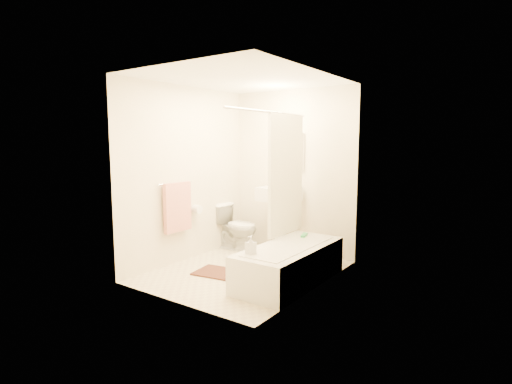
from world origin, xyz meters
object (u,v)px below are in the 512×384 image
Objects in this scene: bath_mat at (219,273)px; soap_bottle at (251,245)px; bathtub at (290,264)px; toilet at (237,227)px; sink at (279,218)px.

soap_bottle is (0.72, -0.30, 0.53)m from bath_mat.
bath_mat is (-0.89, -0.24, -0.21)m from bathtub.
soap_bottle reaches higher than bathtub.
toilet is at bearing 116.45° from bath_mat.
soap_bottle reaches higher than bath_mat.
toilet is 0.72m from sink.
soap_bottle is at bearing -107.84° from bathtub.
toilet is 1.22× the size of bath_mat.
bathtub reaches higher than bath_mat.
bathtub is 0.95m from bath_mat.
toilet is 3.43× the size of soap_bottle.
bathtub is at bearing 15.11° from bath_mat.
sink is at bearing -79.10° from toilet.
bath_mat is at bearing -96.89° from sink.
bath_mat is at bearing -155.09° from toilet.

